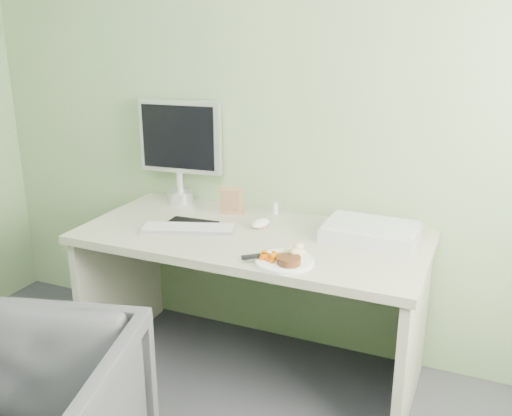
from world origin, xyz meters
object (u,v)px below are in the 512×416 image
at_px(plate, 285,262).
at_px(monitor, 180,145).
at_px(desk, 252,270).
at_px(scanner, 371,233).

relative_size(plate, monitor, 0.44).
distance_m(desk, scanner, 0.58).
bearing_deg(scanner, desk, -163.01).
bearing_deg(desk, plate, -44.57).
relative_size(desk, plate, 6.66).
xyz_separation_m(scanner, monitor, (-1.07, 0.17, 0.28)).
distance_m(desk, monitor, 0.80).
bearing_deg(plate, desk, 135.43).
bearing_deg(plate, monitor, 144.86).
height_order(desk, plate, plate).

